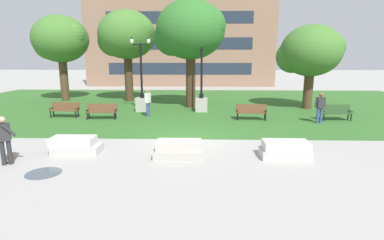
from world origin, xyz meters
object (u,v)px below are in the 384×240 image
at_px(park_bench_far_left, 102,110).
at_px(person_bystander_far_lawn, 148,101).
at_px(person_skateboarder, 4,138).
at_px(lamp_post_left, 142,96).
at_px(park_bench_far_right, 251,111).
at_px(park_bench_near_left, 65,109).
at_px(person_bystander_near_lawn, 320,106).
at_px(concrete_block_center, 75,145).
at_px(concrete_block_right, 285,150).
at_px(concrete_block_left, 179,149).
at_px(park_bench_near_right, 336,111).
at_px(skateboard, 10,158).
at_px(lamp_post_center, 201,96).

distance_m(park_bench_far_left, person_bystander_far_lawn, 2.79).
height_order(person_skateboarder, lamp_post_left, lamp_post_left).
bearing_deg(park_bench_far_right, park_bench_far_left, -179.82).
relative_size(park_bench_near_left, park_bench_far_right, 1.00).
distance_m(park_bench_far_left, park_bench_far_right, 8.89).
bearing_deg(person_bystander_near_lawn, park_bench_far_left, 176.28).
height_order(concrete_block_center, person_skateboarder, person_skateboarder).
relative_size(concrete_block_right, person_bystander_near_lawn, 1.05).
distance_m(person_bystander_near_lawn, person_bystander_far_lawn, 10.05).
relative_size(park_bench_near_left, person_bystander_near_lawn, 1.07).
relative_size(concrete_block_left, person_bystander_far_lawn, 1.05).
distance_m(park_bench_near_right, park_bench_far_right, 4.91).
distance_m(park_bench_near_left, person_bystander_far_lawn, 5.12).
distance_m(concrete_block_left, park_bench_near_right, 11.07).
xyz_separation_m(concrete_block_center, person_bystander_near_lawn, (11.51, 5.57, 0.68)).
distance_m(concrete_block_left, skateboard, 6.12).
height_order(concrete_block_right, lamp_post_center, lamp_post_center).
xyz_separation_m(park_bench_near_left, person_bystander_far_lawn, (5.09, 0.34, 0.44)).
height_order(concrete_block_left, person_skateboarder, person_skateboarder).
relative_size(concrete_block_center, park_bench_near_right, 1.03).
bearing_deg(lamp_post_left, person_bystander_far_lawn, -69.10).
bearing_deg(concrete_block_left, park_bench_far_left, 126.81).
height_order(concrete_block_left, park_bench_far_right, park_bench_far_right).
bearing_deg(concrete_block_center, concrete_block_left, -5.77).
relative_size(park_bench_near_left, park_bench_near_right, 1.00).
bearing_deg(park_bench_near_left, concrete_block_left, -43.99).
bearing_deg(park_bench_far_right, concrete_block_left, -119.12).
bearing_deg(person_bystander_near_lawn, concrete_block_left, -141.28).
xyz_separation_m(concrete_block_left, park_bench_near_right, (8.72, 6.82, 0.23)).
distance_m(park_bench_far_right, lamp_post_center, 4.01).
bearing_deg(concrete_block_right, concrete_block_left, -178.86).
height_order(concrete_block_left, park_bench_near_right, park_bench_near_right).
xyz_separation_m(person_skateboarder, park_bench_near_right, (14.63, 7.73, -0.43)).
height_order(park_bench_near_left, park_bench_near_right, same).
height_order(concrete_block_left, lamp_post_left, lamp_post_left).
bearing_deg(concrete_block_center, person_bystander_near_lawn, 25.82).
xyz_separation_m(concrete_block_center, lamp_post_left, (0.88, 9.09, 0.71)).
bearing_deg(person_bystander_near_lawn, lamp_post_center, 151.89).
bearing_deg(skateboard, person_skateboarder, -67.91).
height_order(lamp_post_left, person_bystander_near_lawn, lamp_post_left).
distance_m(park_bench_far_right, person_bystander_far_lawn, 6.32).
distance_m(park_bench_near_right, person_bystander_far_lawn, 11.21).
relative_size(park_bench_far_right, person_bystander_far_lawn, 1.07).
distance_m(person_skateboarder, skateboard, 1.01).
distance_m(person_skateboarder, person_bystander_far_lawn, 9.21).
height_order(concrete_block_left, concrete_block_right, same).
relative_size(park_bench_near_right, park_bench_far_right, 1.00).
bearing_deg(lamp_post_center, person_bystander_near_lawn, -28.11).
distance_m(lamp_post_center, person_bystander_near_lawn, 7.48).
bearing_deg(concrete_block_left, person_skateboarder, -171.20).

